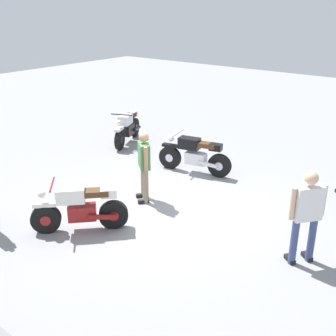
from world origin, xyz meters
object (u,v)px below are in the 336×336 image
motorcycle_black_cruiser (195,155)px  person_in_green_shirt (144,162)px  person_in_white_shirt (307,212)px  motorcycle_cream_vintage (80,209)px  motorcycle_silver_cruiser (128,127)px

motorcycle_black_cruiser → person_in_green_shirt: 2.15m
motorcycle_black_cruiser → person_in_white_shirt: person_in_white_shirt is taller
motorcycle_black_cruiser → person_in_green_shirt: person_in_green_shirt is taller
motorcycle_cream_vintage → person_in_green_shirt: (-0.10, -1.85, 0.46)m
motorcycle_black_cruiser → person_in_green_shirt: bearing=78.9°
motorcycle_cream_vintage → motorcycle_black_cruiser: size_ratio=0.74×
motorcycle_silver_cruiser → motorcycle_cream_vintage: bearing=10.3°
person_in_green_shirt → motorcycle_cream_vintage: bearing=36.7°
motorcycle_cream_vintage → motorcycle_black_cruiser: (-0.05, -3.96, 0.03)m
motorcycle_silver_cruiser → person_in_green_shirt: size_ratio=1.18×
motorcycle_silver_cruiser → person_in_green_shirt: bearing=25.0°
motorcycle_silver_cruiser → person_in_green_shirt: 4.40m
motorcycle_cream_vintage → motorcycle_black_cruiser: 3.96m
motorcycle_cream_vintage → person_in_white_shirt: 4.34m
person_in_green_shirt → person_in_white_shirt: size_ratio=0.95×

